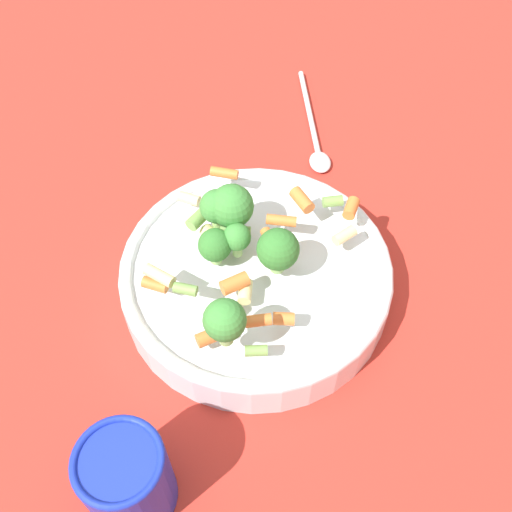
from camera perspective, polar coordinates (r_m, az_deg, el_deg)
ground_plane at (r=0.62m, az=0.00°, el=-3.29°), size 3.00×3.00×0.00m
bowl at (r=0.60m, az=0.00°, el=-1.92°), size 0.27×0.27×0.05m
pasta_salad at (r=0.56m, az=-1.77°, el=1.24°), size 0.21×0.23×0.07m
cup at (r=0.50m, az=-12.19°, el=-19.98°), size 0.07×0.07×0.09m
spoon at (r=0.78m, az=5.62°, el=11.18°), size 0.18×0.10×0.01m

